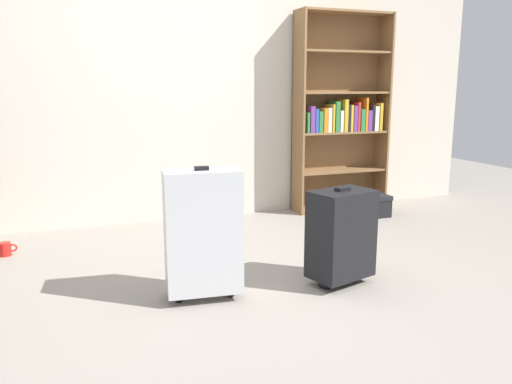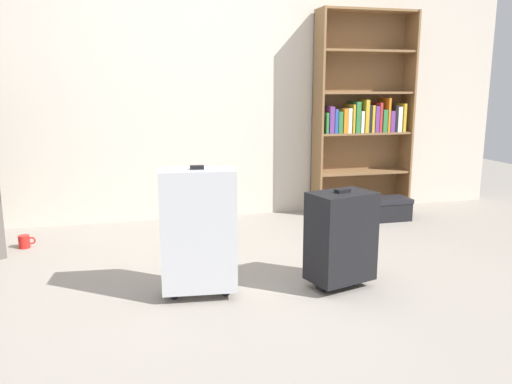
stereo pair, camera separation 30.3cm
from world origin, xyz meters
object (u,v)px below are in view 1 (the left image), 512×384
object	(u,v)px
suitcase_silver	(203,232)
mug	(6,249)
suitcase_black	(341,234)
bookshelf	(340,114)
storage_box	(367,205)

from	to	relation	value
suitcase_silver	mug	bearing A→B (deg)	133.06
suitcase_black	suitcase_silver	world-z (taller)	suitcase_silver
bookshelf	storage_box	size ratio (longest dim) A/B	4.66
bookshelf	suitcase_silver	world-z (taller)	bookshelf
bookshelf	mug	bearing A→B (deg)	-170.72
mug	suitcase_black	xyz separation A→B (m)	(1.95, -1.26, 0.26)
mug	storage_box	size ratio (longest dim) A/B	0.30
bookshelf	mug	xyz separation A→B (m)	(-2.90, -0.47, -0.86)
bookshelf	storage_box	distance (m)	0.90
bookshelf	suitcase_black	size ratio (longest dim) A/B	3.10
storage_box	suitcase_silver	size ratio (longest dim) A/B	0.53
mug	suitcase_black	bearing A→B (deg)	-32.99
mug	suitcase_silver	xyz separation A→B (m)	(1.12, -1.20, 0.34)
bookshelf	storage_box	bearing A→B (deg)	-77.08
suitcase_black	suitcase_silver	size ratio (longest dim) A/B	0.79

